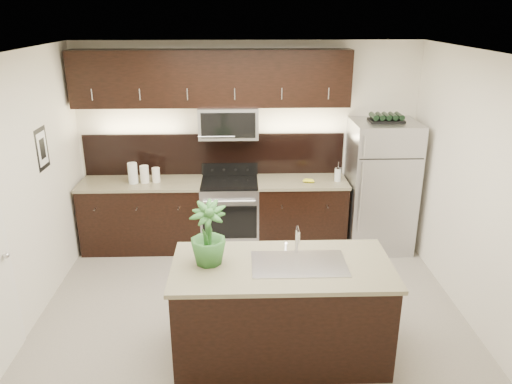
{
  "coord_description": "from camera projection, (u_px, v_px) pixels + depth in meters",
  "views": [
    {
      "loc": [
        -0.09,
        -4.52,
        3.07
      ],
      "look_at": [
        0.06,
        0.55,
        1.2
      ],
      "focal_mm": 35.0,
      "sensor_mm": 36.0,
      "label": 1
    }
  ],
  "objects": [
    {
      "name": "ground",
      "position": [
        252.0,
        315.0,
        5.31
      ],
      "size": [
        4.5,
        4.5,
        0.0
      ],
      "primitive_type": "plane",
      "color": "gray",
      "rests_on": "ground"
    },
    {
      "name": "room_walls",
      "position": [
        239.0,
        164.0,
        4.68
      ],
      "size": [
        4.52,
        4.02,
        2.71
      ],
      "color": "silver",
      "rests_on": "ground"
    },
    {
      "name": "counter_run",
      "position": [
        215.0,
        214.0,
        6.71
      ],
      "size": [
        3.51,
        0.65,
        0.94
      ],
      "color": "black",
      "rests_on": "ground"
    },
    {
      "name": "upper_fixtures",
      "position": [
        214.0,
        87.0,
        6.27
      ],
      "size": [
        3.49,
        0.4,
        1.66
      ],
      "color": "black",
      "rests_on": "counter_run"
    },
    {
      "name": "island",
      "position": [
        281.0,
        310.0,
        4.58
      ],
      "size": [
        1.96,
        0.96,
        0.94
      ],
      "color": "black",
      "rests_on": "ground"
    },
    {
      "name": "sink_faucet",
      "position": [
        299.0,
        262.0,
        4.43
      ],
      "size": [
        0.84,
        0.5,
        0.28
      ],
      "color": "silver",
      "rests_on": "island"
    },
    {
      "name": "refrigerator",
      "position": [
        380.0,
        186.0,
        6.59
      ],
      "size": [
        0.83,
        0.75,
        1.73
      ],
      "primitive_type": "cube",
      "color": "#B2B2B7",
      "rests_on": "ground"
    },
    {
      "name": "wine_rack",
      "position": [
        386.0,
        118.0,
        6.27
      ],
      "size": [
        0.43,
        0.26,
        0.1
      ],
      "color": "black",
      "rests_on": "refrigerator"
    },
    {
      "name": "plant",
      "position": [
        208.0,
        234.0,
        4.34
      ],
      "size": [
        0.37,
        0.37,
        0.57
      ],
      "primitive_type": "imported",
      "rotation": [
        0.0,
        0.0,
        -0.16
      ],
      "color": "#2A5E25",
      "rests_on": "island"
    },
    {
      "name": "canisters",
      "position": [
        142.0,
        174.0,
        6.45
      ],
      "size": [
        0.4,
        0.15,
        0.27
      ],
      "rotation": [
        0.0,
        0.0,
        0.11
      ],
      "color": "silver",
      "rests_on": "counter_run"
    },
    {
      "name": "french_press",
      "position": [
        338.0,
        174.0,
        6.52
      ],
      "size": [
        0.09,
        0.09,
        0.26
      ],
      "rotation": [
        0.0,
        0.0,
        -0.2
      ],
      "color": "silver",
      "rests_on": "counter_run"
    },
    {
      "name": "bananas",
      "position": [
        305.0,
        180.0,
        6.5
      ],
      "size": [
        0.18,
        0.15,
        0.05
      ],
      "primitive_type": "ellipsoid",
      "rotation": [
        0.0,
        0.0,
        -0.22
      ],
      "color": "yellow",
      "rests_on": "counter_run"
    }
  ]
}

